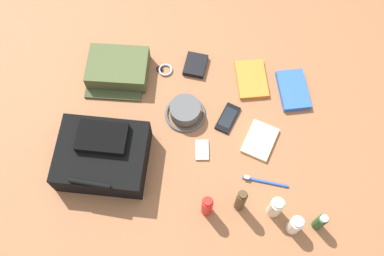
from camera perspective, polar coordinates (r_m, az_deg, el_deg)
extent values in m
cube|color=brown|center=(1.80, 0.00, -0.67)|extent=(2.64, 2.02, 0.02)
cube|color=black|center=(1.72, -11.46, -3.62)|extent=(0.35, 0.30, 0.12)
cube|color=black|center=(1.66, -11.52, -1.20)|extent=(0.19, 0.14, 0.03)
cylinder|color=black|center=(1.61, -13.08, -6.98)|extent=(0.15, 0.02, 0.02)
cube|color=#47512D|center=(1.90, -9.52, 7.64)|extent=(0.27, 0.21, 0.08)
cube|color=#394124|center=(1.89, -10.09, 4.51)|extent=(0.24, 0.09, 0.01)
cylinder|color=#505050|center=(1.79, -0.88, 2.28)|extent=(0.12, 0.12, 0.06)
torus|color=#505050|center=(1.81, -0.87, 1.84)|extent=(0.17, 0.17, 0.01)
cylinder|color=#19471E|center=(1.69, 16.17, -11.59)|extent=(0.04, 0.04, 0.10)
cylinder|color=silver|center=(1.63, 16.70, -11.13)|extent=(0.03, 0.03, 0.01)
cylinder|color=white|center=(1.66, 13.14, -12.13)|extent=(0.05, 0.05, 0.10)
cylinder|color=silver|center=(1.61, 13.57, -11.71)|extent=(0.04, 0.04, 0.01)
cylinder|color=beige|center=(1.66, 10.71, -10.06)|extent=(0.05, 0.05, 0.11)
cylinder|color=beige|center=(1.60, 11.11, -9.51)|extent=(0.04, 0.04, 0.01)
cylinder|color=#473319|center=(1.62, 6.29, -9.31)|extent=(0.04, 0.04, 0.15)
cylinder|color=#473319|center=(1.55, 6.60, -8.54)|extent=(0.03, 0.03, 0.01)
cylinder|color=red|center=(1.62, 1.97, -10.08)|extent=(0.04, 0.04, 0.13)
cylinder|color=red|center=(1.55, 2.05, -9.46)|extent=(0.03, 0.03, 0.01)
cube|color=blue|center=(1.90, 12.93, 4.80)|extent=(0.16, 0.21, 0.03)
cube|color=white|center=(1.91, 12.91, 4.76)|extent=(0.15, 0.20, 0.02)
cube|color=orange|center=(1.90, 7.70, 6.27)|extent=(0.17, 0.21, 0.02)
cube|color=white|center=(1.91, 7.69, 6.24)|extent=(0.16, 0.20, 0.01)
cube|color=black|center=(1.81, 4.63, 1.27)|extent=(0.09, 0.14, 0.01)
cube|color=black|center=(1.80, 4.65, 1.36)|extent=(0.07, 0.10, 0.00)
cube|color=#B7B7BC|center=(1.75, 1.30, -2.86)|extent=(0.07, 0.09, 0.01)
cylinder|color=silver|center=(1.75, 1.39, -2.35)|extent=(0.03, 0.03, 0.00)
torus|color=#99999E|center=(1.92, -3.44, 7.50)|extent=(0.06, 0.06, 0.01)
cylinder|color=black|center=(1.92, -4.21, 7.61)|extent=(0.03, 0.03, 0.01)
cylinder|color=blue|center=(1.73, 9.45, -6.89)|extent=(0.18, 0.02, 0.01)
cube|color=white|center=(1.72, 7.08, -6.33)|extent=(0.02, 0.01, 0.01)
cube|color=black|center=(1.92, 0.45, 8.13)|extent=(0.10, 0.11, 0.02)
cube|color=beige|center=(1.78, 8.75, -1.60)|extent=(0.15, 0.17, 0.02)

